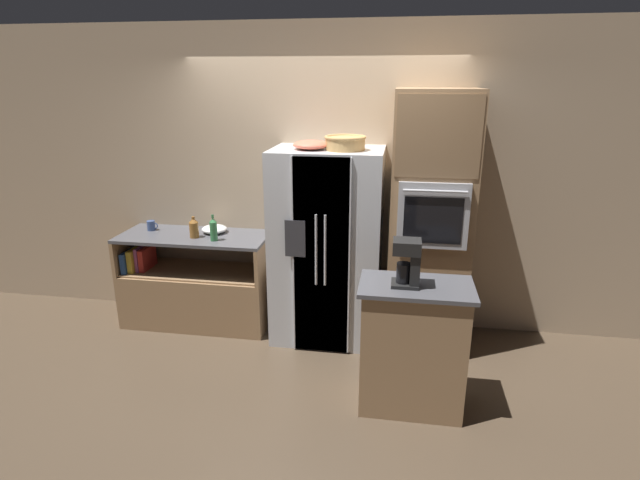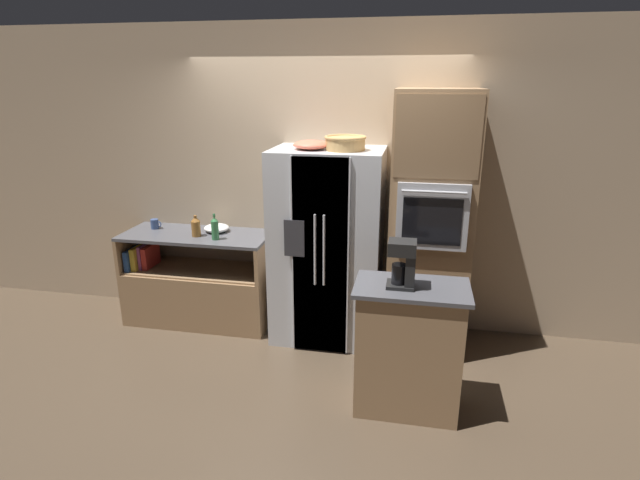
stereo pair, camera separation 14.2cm
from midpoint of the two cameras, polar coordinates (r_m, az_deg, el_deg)
name	(u,v)px [view 2 (the right image)]	position (r m, az deg, el deg)	size (l,w,h in m)	color
ground_plane	(316,335)	(4.80, 0.36, -10.78)	(20.00, 20.00, 0.00)	#4C3D2D
wall_back	(324,180)	(4.73, 1.38, 6.85)	(12.00, 0.06, 2.80)	tan
counter_left	(199,289)	(5.09, -12.89, -5.49)	(1.41, 0.59, 0.90)	#93704C
refrigerator	(327,247)	(4.48, 1.75, -0.76)	(0.96, 0.73, 1.74)	silver
wall_oven	(430,224)	(4.38, 13.39, 1.74)	(0.68, 0.72, 2.24)	#93704C
island_counter	(408,348)	(3.70, 11.18, -12.00)	(0.79, 0.47, 0.96)	#93704C
wicker_basket	(345,142)	(4.21, 3.90, 11.07)	(0.35, 0.35, 0.12)	tan
fruit_bowl	(311,145)	(4.25, -0.02, 10.84)	(0.31, 0.31, 0.08)	#DB664C
bottle_tall	(196,226)	(4.78, -13.18, 1.54)	(0.09, 0.09, 0.20)	brown
bottle_short	(215,228)	(4.65, -11.07, 1.34)	(0.07, 0.07, 0.24)	#33723F
mug	(155,224)	(5.15, -17.60, 1.76)	(0.11, 0.08, 0.09)	#384C7A
mixing_bowl	(217,228)	(4.90, -10.93, 1.35)	(0.24, 0.24, 0.07)	white
coffee_maker	(405,262)	(3.40, 10.83, -2.50)	(0.19, 0.16, 0.33)	black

